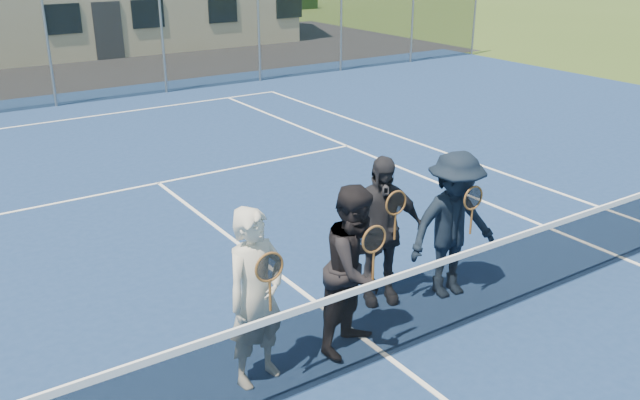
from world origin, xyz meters
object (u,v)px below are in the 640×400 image
(tennis_net, at_px, (390,314))
(player_c, at_px, (379,230))
(player_a, at_px, (256,297))
(player_d, at_px, (453,225))
(player_b, at_px, (357,269))

(tennis_net, height_order, player_c, player_c)
(player_a, bearing_deg, player_d, 4.47)
(player_b, bearing_deg, player_d, 9.25)
(tennis_net, xyz_separation_m, player_d, (1.48, 0.65, 0.38))
(player_d, bearing_deg, player_a, -175.53)
(player_b, bearing_deg, player_c, 38.19)
(player_b, bearing_deg, tennis_net, -70.77)
(tennis_net, height_order, player_b, player_b)
(player_c, height_order, player_d, same)
(player_c, bearing_deg, player_a, -163.33)
(tennis_net, relative_size, player_d, 6.49)
(player_c, bearing_deg, player_b, -141.81)
(player_c, bearing_deg, tennis_net, -123.07)
(player_a, distance_m, player_b, 1.14)
(tennis_net, bearing_deg, player_a, 161.09)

